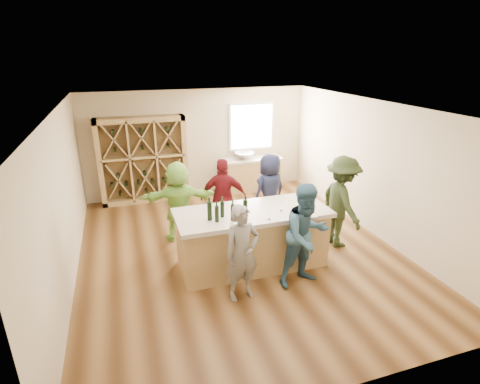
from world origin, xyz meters
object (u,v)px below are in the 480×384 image
object	(u,v)px
person_server	(341,202)
person_far_left	(179,201)
sink	(244,156)
person_near_right	(306,236)
person_far_mid	(224,198)
person_far_right	(270,191)
person_near_left	(242,253)
wine_bottle_d	(233,212)
wine_bottle_a	(210,211)
wine_bottle_b	(217,214)
wine_bottle_c	(222,209)
wine_bottle_e	(245,208)
wine_rack	(143,160)
tasting_counter_base	(252,240)

from	to	relation	value
person_server	person_far_left	distance (m)	3.26
sink	person_near_right	distance (m)	4.62
person_far_mid	person_far_right	xyz separation A→B (m)	(1.07, 0.08, -0.00)
person_near_right	person_far_left	size ratio (longest dim) A/B	1.06
person_far_right	person_near_right	bearing A→B (deg)	64.43
sink	person_near_left	xyz separation A→B (m)	(-1.61, -4.65, -0.22)
person_near_right	person_far_right	bearing A→B (deg)	73.41
wine_bottle_d	person_near_left	bearing A→B (deg)	-93.60
sink	person_near_left	bearing A→B (deg)	-109.03
wine_bottle_a	person_near_right	world-z (taller)	person_near_right
wine_bottle_b	wine_bottle_c	distance (m)	0.21
wine_bottle_b	person_far_right	size ratio (longest dim) A/B	0.17
wine_bottle_e	wine_rack	bearing A→B (deg)	108.78
wine_bottle_c	wine_bottle_d	xyz separation A→B (m)	(0.13, -0.18, 0.00)
wine_bottle_b	person_near_right	xyz separation A→B (m)	(1.35, -0.58, -0.33)
tasting_counter_base	person_far_left	world-z (taller)	person_far_left
wine_rack	wine_bottle_a	distance (m)	4.06
sink	person_near_left	size ratio (longest dim) A/B	0.34
wine_bottle_a	wine_bottle_b	size ratio (longest dim) A/B	1.16
wine_bottle_c	person_near_right	size ratio (longest dim) A/B	0.16
wine_rack	person_near_right	xyz separation A→B (m)	(2.22, -4.67, -0.21)
person_near_left	person_far_mid	world-z (taller)	person_far_mid
wine_bottle_e	person_far_left	distance (m)	1.89
wine_rack	person_far_right	world-z (taller)	wine_rack
person_server	person_far_right	world-z (taller)	person_server
person_near_left	person_far_mid	xyz separation A→B (m)	(0.34, 2.23, 0.04)
wine_bottle_b	wine_bottle_a	bearing A→B (deg)	133.05
person_far_left	wine_bottle_a	bearing A→B (deg)	108.06
wine_bottle_c	person_near_left	size ratio (longest dim) A/B	0.18
wine_bottle_d	wine_bottle_e	size ratio (longest dim) A/B	0.91
sink	person_far_mid	bearing A→B (deg)	-117.67
wine_bottle_c	wine_rack	bearing A→B (deg)	104.36
wine_rack	person_server	world-z (taller)	wine_rack
wine_bottle_e	wine_bottle_b	bearing A→B (deg)	-174.67
person_far_mid	person_near_left	bearing A→B (deg)	99.76
wine_bottle_d	person_near_right	xyz separation A→B (m)	(1.08, -0.56, -0.33)
wine_bottle_a	person_server	distance (m)	2.78
person_far_right	wine_rack	bearing A→B (deg)	-62.31
tasting_counter_base	wine_bottle_a	size ratio (longest dim) A/B	8.06
person_near_left	person_far_left	bearing A→B (deg)	94.98
wine_rack	person_near_left	size ratio (longest dim) A/B	1.39
wine_rack	tasting_counter_base	bearing A→B (deg)	-67.72
person_far_mid	person_far_left	bearing A→B (deg)	13.95
person_near_left	person_server	size ratio (longest dim) A/B	0.86
person_far_left	sink	bearing A→B (deg)	-125.10
wine_rack	wine_bottle_d	bearing A→B (deg)	-74.59
wine_bottle_c	person_near_left	bearing A→B (deg)	-83.60
tasting_counter_base	person_far_mid	distance (m)	1.41
wine_rack	wine_bottle_b	xyz separation A→B (m)	(0.87, -4.09, 0.12)
sink	wine_bottle_b	world-z (taller)	wine_bottle_b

